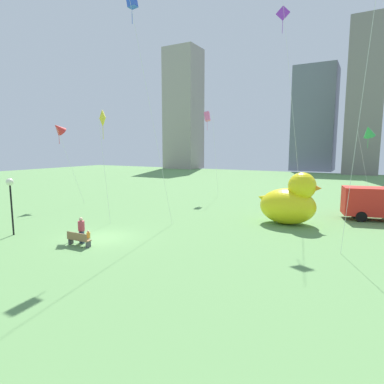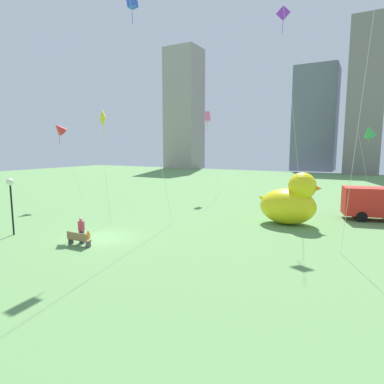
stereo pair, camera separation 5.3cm
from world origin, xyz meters
name	(u,v)px [view 2 (the right image)]	position (x,y,z in m)	size (l,w,h in m)	color
ground_plane	(103,238)	(0.00, 0.00, 0.00)	(140.00, 140.00, 0.00)	#619252
park_bench	(78,239)	(0.05, -2.18, 0.48)	(1.72, 0.49, 0.90)	olive
person_adult	(81,229)	(-0.26, -1.62, 0.96)	(0.43, 0.43, 1.74)	#38476B
person_child	(88,237)	(0.44, -1.70, 0.54)	(0.24, 0.24, 0.97)	silver
giant_inflatable_duck	(290,202)	(10.54, 10.52, 1.84)	(5.21, 3.34, 4.32)	yellow
lamppost	(11,190)	(-6.20, -2.54, 3.28)	(0.51, 0.51, 4.11)	black
box_truck	(382,204)	(17.22, 15.65, 1.46)	(6.94, 3.76, 2.85)	red
city_skyline	(276,111)	(-7.27, 73.29, 16.16)	(56.68, 18.73, 35.22)	#9E938C
kite_blue	(132,2)	(-0.24, 4.17, 17.03)	(2.86, 3.99, 17.78)	silver
kite_pink	(208,117)	(-2.03, 20.64, 10.04)	(1.71, 2.31, 10.74)	silver
kite_yellow	(103,122)	(-3.11, 3.65, 8.33)	(1.18, 0.75, 9.28)	silver
kite_red	(59,128)	(-13.93, 8.12, 8.33)	(2.29, 3.29, 9.12)	silver
kite_green	(369,131)	(15.74, 22.07, 7.90)	(1.81, 1.89, 8.66)	silver
kite_purple	(284,26)	(8.61, 14.33, 16.92)	(2.97, 2.90, 18.74)	silver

